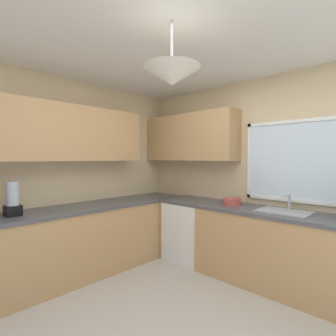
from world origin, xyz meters
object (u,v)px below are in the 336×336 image
(bowl, at_px, (232,201))
(blender_appliance, at_px, (13,201))
(sink_assembly, at_px, (284,211))
(dishwasher, at_px, (190,231))

(bowl, distance_m, blender_appliance, 2.54)
(bowl, relative_size, blender_appliance, 0.65)
(blender_appliance, bearing_deg, sink_assembly, 47.53)
(dishwasher, height_order, sink_assembly, sink_assembly)
(bowl, bearing_deg, blender_appliance, -121.46)
(sink_assembly, distance_m, bowl, 0.66)
(dishwasher, bearing_deg, sink_assembly, 1.60)
(dishwasher, xyz_separation_m, blender_appliance, (-0.66, -2.13, 0.62))
(bowl, xyz_separation_m, blender_appliance, (-1.32, -2.16, 0.12))
(dishwasher, bearing_deg, bowl, 2.59)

